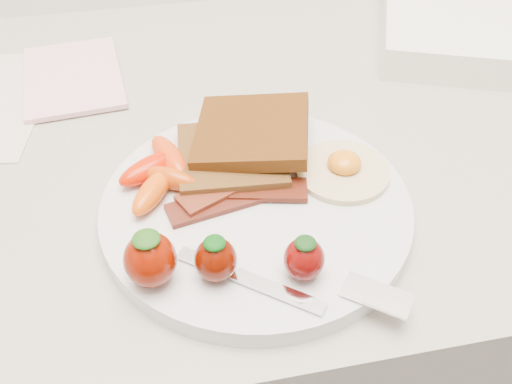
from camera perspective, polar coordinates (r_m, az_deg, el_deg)
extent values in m
cube|color=gray|center=(0.95, -0.17, -15.26)|extent=(2.00, 0.60, 0.90)
cylinder|color=silver|center=(0.50, 0.00, -1.59)|extent=(0.27, 0.27, 0.02)
cube|color=#3A230D|center=(0.53, -2.48, 3.49)|extent=(0.10, 0.10, 0.01)
cube|color=#47210B|center=(0.53, -0.40, 6.08)|extent=(0.13, 0.13, 0.02)
cylinder|color=silver|center=(0.52, 8.64, 2.07)|extent=(0.11, 0.11, 0.01)
ellipsoid|color=orange|center=(0.52, 8.83, 2.93)|extent=(0.04, 0.04, 0.02)
cube|color=#340A04|center=(0.49, -2.74, -0.76)|extent=(0.11, 0.05, 0.00)
cube|color=#330D06|center=(0.50, -1.08, 0.28)|extent=(0.11, 0.05, 0.00)
cube|color=#430F04|center=(0.50, -2.19, 1.09)|extent=(0.11, 0.07, 0.00)
ellipsoid|color=red|center=(0.52, -10.44, 2.41)|extent=(0.07, 0.05, 0.02)
ellipsoid|color=#C24207|center=(0.51, -8.65, 1.35)|extent=(0.05, 0.04, 0.02)
ellipsoid|color=#E65109|center=(0.50, -10.29, 0.08)|extent=(0.05, 0.06, 0.02)
ellipsoid|color=red|center=(0.53, -8.70, 3.57)|extent=(0.04, 0.07, 0.02)
ellipsoid|color=#6E0E00|center=(0.43, -10.54, -6.67)|extent=(0.04, 0.04, 0.04)
ellipsoid|color=#1D4E10|center=(0.41, -10.93, -4.64)|extent=(0.02, 0.02, 0.01)
ellipsoid|color=#4B0A00|center=(0.43, -4.06, -6.76)|extent=(0.03, 0.03, 0.04)
ellipsoid|color=#08450B|center=(0.41, -4.18, -5.11)|extent=(0.02, 0.02, 0.01)
ellipsoid|color=#5B0605|center=(0.43, 4.83, -6.71)|extent=(0.03, 0.03, 0.03)
ellipsoid|color=#10370F|center=(0.41, 4.97, -5.11)|extent=(0.02, 0.02, 0.01)
cube|color=silver|center=(0.43, -0.68, -8.73)|extent=(0.10, 0.08, 0.00)
cube|color=white|center=(0.43, 12.02, -10.04)|extent=(0.05, 0.05, 0.00)
cube|color=beige|center=(0.71, -17.85, 10.92)|extent=(0.12, 0.17, 0.01)
cube|color=white|center=(0.83, 24.26, 14.98)|extent=(0.39, 0.36, 0.04)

